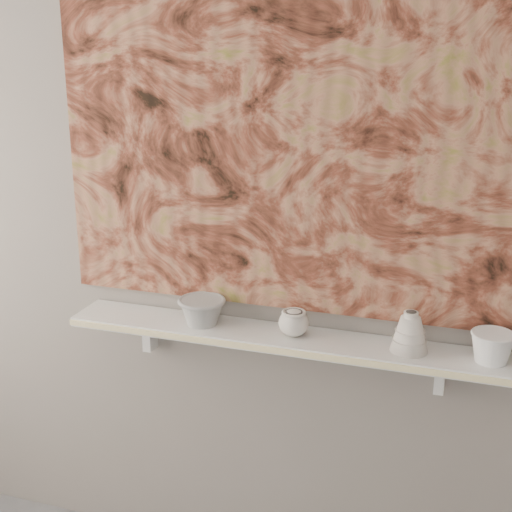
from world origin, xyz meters
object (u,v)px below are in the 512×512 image
at_px(bowl_grey, 202,311).
at_px(bell_vessel, 410,331).
at_px(shelf, 280,338).
at_px(cup_cream, 294,323).
at_px(painting, 290,135).
at_px(bowl_white, 492,347).

height_order(bowl_grey, bell_vessel, bell_vessel).
height_order(shelf, bell_vessel, bell_vessel).
xyz_separation_m(bowl_grey, bell_vessel, (0.66, 0.00, 0.02)).
height_order(shelf, bowl_grey, bowl_grey).
height_order(cup_cream, bell_vessel, bell_vessel).
bearing_deg(painting, bowl_white, -7.30).
bearing_deg(cup_cream, bowl_grey, 180.00).
relative_size(cup_cream, bowl_white, 0.75).
xyz_separation_m(shelf, bowl_white, (0.63, 0.00, 0.06)).
distance_m(cup_cream, bowl_white, 0.59).
bearing_deg(bell_vessel, painting, 168.52).
bearing_deg(cup_cream, shelf, 180.00).
height_order(shelf, bowl_white, bowl_white).
xyz_separation_m(shelf, cup_cream, (0.04, 0.00, 0.06)).
xyz_separation_m(painting, cup_cream, (0.04, -0.08, -0.57)).
xyz_separation_m(bowl_grey, bowl_white, (0.89, 0.00, 0.00)).
relative_size(shelf, cup_cream, 14.90).
distance_m(shelf, bowl_grey, 0.27).
xyz_separation_m(bowl_grey, cup_cream, (0.31, 0.00, -0.00)).
bearing_deg(shelf, bowl_white, 0.00).
xyz_separation_m(shelf, bowl_grey, (-0.26, 0.00, 0.06)).
distance_m(painting, bowl_grey, 0.63).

